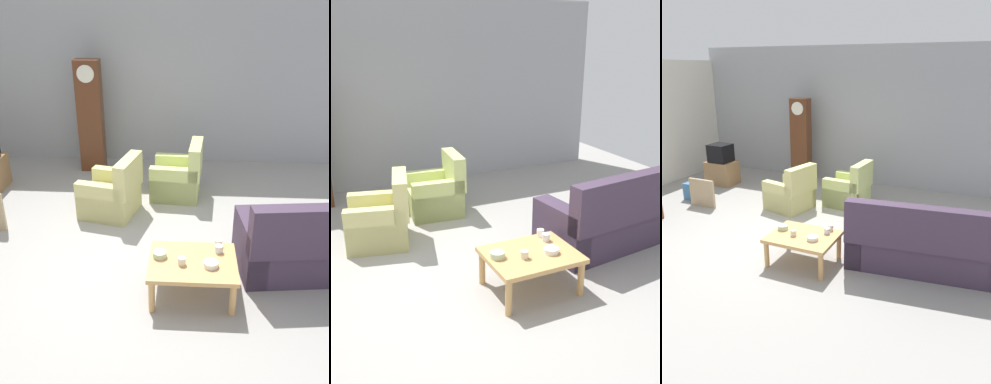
# 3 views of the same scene
# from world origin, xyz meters

# --- Properties ---
(ground_plane) EXTENTS (10.40, 10.40, 0.00)m
(ground_plane) POSITION_xyz_m (0.00, 0.00, 0.00)
(ground_plane) COLOR #999691
(garage_door_wall) EXTENTS (8.40, 0.16, 3.20)m
(garage_door_wall) POSITION_xyz_m (0.00, 3.60, 1.60)
(garage_door_wall) COLOR #9EA0A5
(garage_door_wall) RESTS_ON ground_plane
(couch_floral) EXTENTS (2.19, 1.11, 1.04)m
(couch_floral) POSITION_xyz_m (2.30, -0.06, 0.36)
(couch_floral) COLOR #423347
(couch_floral) RESTS_ON ground_plane
(armchair_olive_near) EXTENTS (0.94, 0.92, 0.92)m
(armchair_olive_near) POSITION_xyz_m (-0.52, 1.24, 0.31)
(armchair_olive_near) COLOR #CCC67A
(armchair_olive_near) RESTS_ON ground_plane
(armchair_olive_far) EXTENTS (0.85, 0.82, 0.92)m
(armchair_olive_far) POSITION_xyz_m (0.46, 1.92, 0.31)
(armchair_olive_far) COLOR #C4D17B
(armchair_olive_far) RESTS_ON ground_plane
(coffee_table_wood) EXTENTS (0.96, 0.76, 0.44)m
(coffee_table_wood) POSITION_xyz_m (0.68, -0.58, 0.37)
(coffee_table_wood) COLOR tan
(coffee_table_wood) RESTS_ON ground_plane
(grandfather_clock) EXTENTS (0.44, 0.30, 2.03)m
(grandfather_clock) POSITION_xyz_m (-1.19, 2.97, 1.02)
(grandfather_clock) COLOR #562D19
(grandfather_clock) RESTS_ON ground_plane
(tv_stand_cabinet) EXTENTS (0.68, 0.52, 0.56)m
(tv_stand_cabinet) POSITION_xyz_m (-2.88, 2.04, 0.28)
(tv_stand_cabinet) COLOR #997047
(tv_stand_cabinet) RESTS_ON ground_plane
(tv_crt) EXTENTS (0.48, 0.44, 0.42)m
(tv_crt) POSITION_xyz_m (-2.88, 2.04, 0.77)
(tv_crt) COLOR black
(tv_crt) RESTS_ON tv_stand_cabinet
(framed_picture_leaning) EXTENTS (0.60, 0.05, 0.58)m
(framed_picture_leaning) POSITION_xyz_m (-2.25, 0.63, 0.29)
(framed_picture_leaning) COLOR tan
(framed_picture_leaning) RESTS_ON ground_plane
(storage_box_blue) EXTENTS (0.39, 0.44, 0.36)m
(storage_box_blue) POSITION_xyz_m (-2.72, 0.99, 0.18)
(storage_box_blue) COLOR teal
(storage_box_blue) RESTS_ON ground_plane
(cup_white_porcelain) EXTENTS (0.08, 0.08, 0.09)m
(cup_white_porcelain) POSITION_xyz_m (0.98, -0.27, 0.48)
(cup_white_porcelain) COLOR white
(cup_white_porcelain) RESTS_ON coffee_table_wood
(cup_blue_rimmed) EXTENTS (0.09, 0.09, 0.09)m
(cup_blue_rimmed) POSITION_xyz_m (0.98, -0.39, 0.48)
(cup_blue_rimmed) COLOR silver
(cup_blue_rimmed) RESTS_ON coffee_table_wood
(cup_cream_tall) EXTENTS (0.09, 0.09, 0.09)m
(cup_cream_tall) POSITION_xyz_m (0.57, -0.65, 0.48)
(cup_cream_tall) COLOR beige
(cup_cream_tall) RESTS_ON coffee_table_wood
(bowl_white_stacked) EXTENTS (0.16, 0.16, 0.06)m
(bowl_white_stacked) POSITION_xyz_m (0.88, -0.66, 0.47)
(bowl_white_stacked) COLOR white
(bowl_white_stacked) RESTS_ON coffee_table_wood
(bowl_shallow_green) EXTENTS (0.16, 0.16, 0.07)m
(bowl_shallow_green) POSITION_xyz_m (0.32, -0.52, 0.47)
(bowl_shallow_green) COLOR #B2C69E
(bowl_shallow_green) RESTS_ON coffee_table_wood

